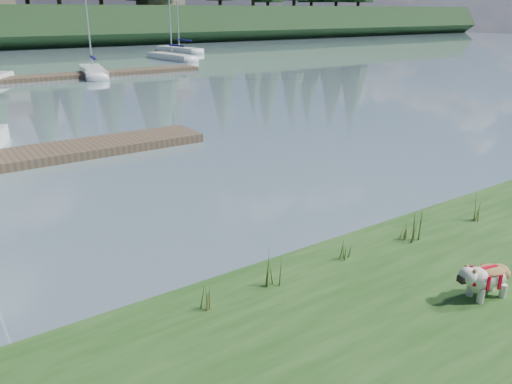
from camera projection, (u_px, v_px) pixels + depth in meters
bulldog at (488, 276)px, 7.80m from camera, size 1.01×0.53×0.59m
dock_far at (25, 79)px, 34.58m from camera, size 26.00×2.20×0.30m
sailboat_bg_3 at (92, 70)px, 37.98m from camera, size 3.01×7.72×11.18m
sailboat_bg_4 at (168, 56)px, 49.84m from camera, size 2.37×8.03×11.66m
sailboat_bg_5 at (176, 49)px, 58.84m from camera, size 2.73×8.57×12.00m
weed_0 at (274, 270)px, 8.15m from camera, size 0.17×0.14×0.70m
weed_1 at (347, 249)px, 9.06m from camera, size 0.17×0.14×0.49m
weed_2 at (415, 226)px, 9.72m from camera, size 0.17×0.14×0.75m
weed_3 at (205, 297)px, 7.53m from camera, size 0.17×0.14×0.48m
weed_4 at (405, 231)px, 9.88m from camera, size 0.17×0.14×0.39m
weed_5 at (478, 207)px, 10.72m from camera, size 0.17×0.14×0.69m
mud_lip at (264, 277)px, 9.05m from camera, size 60.00×0.50×0.14m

